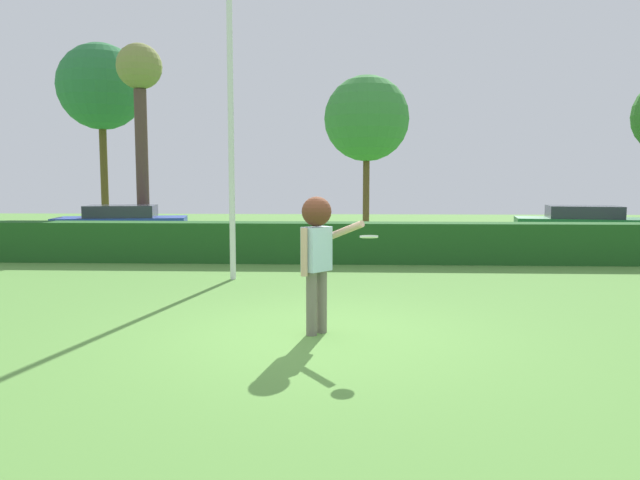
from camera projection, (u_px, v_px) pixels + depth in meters
name	position (u px, v px, depth m)	size (l,w,h in m)	color
ground_plane	(317.00, 335.00, 7.63)	(60.00, 60.00, 0.00)	#5A913E
person	(317.00, 244.00, 7.60)	(0.84, 0.46, 1.81)	#6F675C
frisbee	(369.00, 237.00, 7.01)	(0.22, 0.22, 0.06)	white
lamppost	(231.00, 103.00, 11.77)	(0.24, 0.24, 6.57)	silver
hedge_row	(331.00, 242.00, 14.66)	(19.15, 0.90, 1.00)	#20541E
parked_car_blue	(122.00, 222.00, 19.58)	(4.45, 2.49, 1.25)	#263FA5
parked_car_green	(583.00, 223.00, 19.11)	(4.45, 2.49, 1.25)	#1E6633
birch_tree	(101.00, 88.00, 23.38)	(3.42, 3.42, 7.55)	brown
oak_tree	(367.00, 119.00, 23.46)	(3.43, 3.43, 6.29)	brown
bare_elm_tree	(140.00, 87.00, 20.34)	(1.57, 1.57, 6.82)	#503A32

